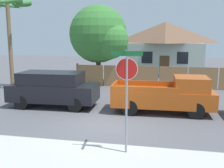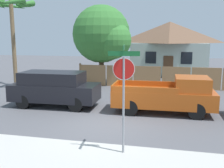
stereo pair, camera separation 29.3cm
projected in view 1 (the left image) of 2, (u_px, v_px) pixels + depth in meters
The scene contains 9 objects.
ground_plane at pixel (103, 124), 11.16m from camera, with size 80.00×80.00×0.00m, color #56565B.
sidewalk_strip at pixel (75, 163), 7.69m from camera, with size 36.00×3.20×0.01m.
wooden_fence at pixel (158, 77), 19.19m from camera, with size 12.58×0.12×1.69m.
house at pixel (165, 46), 27.59m from camera, with size 7.76×7.69×5.30m.
oak_tree at pixel (101, 35), 20.51m from camera, with size 4.76×4.53×6.20m.
palm_tree at pixel (8, 11), 18.06m from camera, with size 3.08×3.30×6.31m.
red_suv at pixel (53, 88), 13.90m from camera, with size 4.66×2.02×1.86m.
orange_pickup at pixel (167, 95), 12.78m from camera, with size 4.90×2.02×1.81m.
stop_sign at pixel (127, 81), 8.03m from camera, with size 0.96×0.87×3.42m.
Camera 1 is at (2.45, -10.42, 3.63)m, focal length 42.00 mm.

